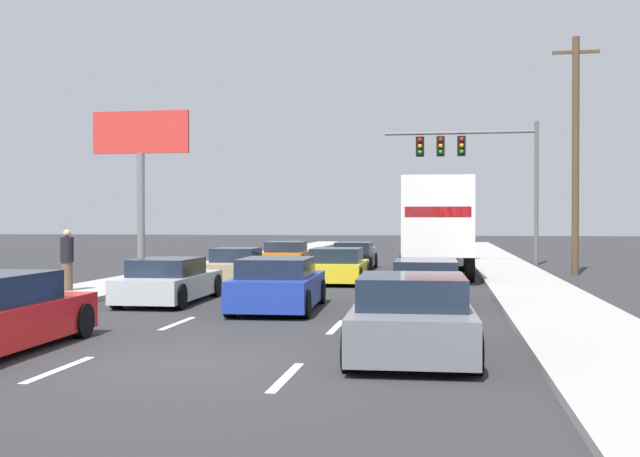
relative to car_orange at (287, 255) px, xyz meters
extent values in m
plane|color=#2B2B2D|center=(3.23, 2.18, -0.57)|extent=(140.00, 140.00, 0.00)
cube|color=#9E9E99|center=(9.81, -2.82, -0.50)|extent=(2.65, 80.00, 0.14)
cube|color=#9E9E99|center=(-3.34, -2.82, -0.50)|extent=(2.65, 80.00, 0.14)
cube|color=silver|center=(1.53, -23.64, -0.56)|extent=(0.14, 2.00, 0.01)
cube|color=silver|center=(1.53, -18.64, -0.56)|extent=(0.14, 2.00, 0.01)
cube|color=silver|center=(1.53, -13.64, -0.56)|extent=(0.14, 2.00, 0.01)
cube|color=silver|center=(1.53, -8.64, -0.56)|extent=(0.14, 2.00, 0.01)
cube|color=silver|center=(1.53, -3.64, -0.56)|extent=(0.14, 2.00, 0.01)
cube|color=silver|center=(1.53, 1.36, -0.56)|extent=(0.14, 2.00, 0.01)
cube|color=silver|center=(1.53, 6.36, -0.56)|extent=(0.14, 2.00, 0.01)
cube|color=silver|center=(1.53, 11.36, -0.56)|extent=(0.14, 2.00, 0.01)
cube|color=silver|center=(1.53, 16.36, -0.56)|extent=(0.14, 2.00, 0.01)
cube|color=silver|center=(1.53, 21.36, -0.56)|extent=(0.14, 2.00, 0.01)
cube|color=silver|center=(1.53, 26.36, -0.56)|extent=(0.14, 2.00, 0.01)
cube|color=silver|center=(4.93, -23.64, -0.56)|extent=(0.14, 2.00, 0.01)
cube|color=silver|center=(4.93, -18.64, -0.56)|extent=(0.14, 2.00, 0.01)
cube|color=silver|center=(4.93, -13.64, -0.56)|extent=(0.14, 2.00, 0.01)
cube|color=silver|center=(4.93, -8.64, -0.56)|extent=(0.14, 2.00, 0.01)
cube|color=silver|center=(4.93, -3.64, -0.56)|extent=(0.14, 2.00, 0.01)
cube|color=silver|center=(4.93, 1.36, -0.56)|extent=(0.14, 2.00, 0.01)
cube|color=silver|center=(4.93, 6.36, -0.56)|extent=(0.14, 2.00, 0.01)
cube|color=silver|center=(4.93, 11.36, -0.56)|extent=(0.14, 2.00, 0.01)
cube|color=silver|center=(4.93, 16.36, -0.56)|extent=(0.14, 2.00, 0.01)
cube|color=silver|center=(4.93, 21.36, -0.56)|extent=(0.14, 2.00, 0.01)
cube|color=silver|center=(4.93, 26.36, -0.56)|extent=(0.14, 2.00, 0.01)
cube|color=orange|center=(0.00, 0.06, -0.12)|extent=(2.05, 4.27, 0.61)
cube|color=#192333|center=(0.01, -0.19, 0.41)|extent=(1.73, 2.23, 0.46)
cylinder|color=black|center=(-0.94, 1.56, -0.25)|extent=(0.25, 0.65, 0.64)
cylinder|color=black|center=(0.80, 1.64, -0.25)|extent=(0.25, 0.65, 0.64)
cylinder|color=black|center=(-0.80, -1.52, -0.25)|extent=(0.25, 0.65, 0.64)
cylinder|color=black|center=(0.94, -1.45, -0.25)|extent=(0.25, 0.65, 0.64)
cube|color=tan|center=(-0.13, -7.98, -0.13)|extent=(1.82, 4.12, 0.59)
cube|color=#192333|center=(-0.12, -8.13, 0.40)|extent=(1.55, 1.77, 0.48)
cylinder|color=black|center=(-0.96, -6.51, -0.25)|extent=(0.24, 0.65, 0.64)
cylinder|color=black|center=(0.62, -6.47, -0.25)|extent=(0.24, 0.65, 0.64)
cylinder|color=black|center=(-0.87, -9.48, -0.25)|extent=(0.24, 0.65, 0.64)
cylinder|color=black|center=(0.71, -9.44, -0.25)|extent=(0.24, 0.65, 0.64)
cube|color=#B7BABF|center=(-0.11, -14.72, -0.13)|extent=(1.82, 4.35, 0.60)
cube|color=#192333|center=(-0.10, -14.94, 0.39)|extent=(1.56, 2.13, 0.44)
cylinder|color=black|center=(-0.95, -13.13, -0.25)|extent=(0.24, 0.65, 0.64)
cylinder|color=black|center=(0.65, -13.09, -0.25)|extent=(0.24, 0.65, 0.64)
cylinder|color=black|center=(-0.87, -16.34, -0.25)|extent=(0.24, 0.65, 0.64)
cylinder|color=black|center=(0.73, -16.30, -0.25)|extent=(0.24, 0.65, 0.64)
cylinder|color=black|center=(-1.16, -20.82, -0.25)|extent=(0.23, 0.64, 0.64)
cylinder|color=black|center=(0.45, -20.79, -0.25)|extent=(0.23, 0.64, 0.64)
cube|color=black|center=(3.16, -0.52, -0.14)|extent=(1.81, 4.20, 0.58)
cube|color=#192333|center=(3.16, -0.53, 0.40)|extent=(1.57, 2.17, 0.49)
cylinder|color=black|center=(2.33, 1.00, -0.25)|extent=(0.23, 0.64, 0.64)
cylinder|color=black|center=(3.95, 1.02, -0.25)|extent=(0.23, 0.64, 0.64)
cylinder|color=black|center=(2.38, -2.07, -0.25)|extent=(0.23, 0.64, 0.64)
cylinder|color=black|center=(4.00, -2.05, -0.25)|extent=(0.23, 0.64, 0.64)
cube|color=yellow|center=(3.46, -7.88, -0.13)|extent=(1.93, 4.07, 0.59)
cube|color=#192333|center=(3.46, -8.13, 0.41)|extent=(1.67, 1.99, 0.49)
cylinder|color=black|center=(2.56, -6.43, -0.25)|extent=(0.23, 0.64, 0.64)
cylinder|color=black|center=(4.31, -6.40, -0.25)|extent=(0.23, 0.64, 0.64)
cylinder|color=black|center=(2.61, -9.37, -0.25)|extent=(0.23, 0.64, 0.64)
cylinder|color=black|center=(4.36, -9.34, -0.25)|extent=(0.23, 0.64, 0.64)
cube|color=#1E389E|center=(3.13, -15.96, -0.08)|extent=(2.01, 4.15, 0.70)
cube|color=#192333|center=(3.15, -16.26, 0.49)|extent=(1.70, 2.17, 0.45)
cylinder|color=black|center=(2.22, -14.51, -0.25)|extent=(0.25, 0.65, 0.64)
cylinder|color=black|center=(3.92, -14.44, -0.25)|extent=(0.25, 0.65, 0.64)
cylinder|color=black|center=(2.35, -17.48, -0.25)|extent=(0.25, 0.65, 0.64)
cylinder|color=black|center=(4.05, -17.40, -0.25)|extent=(0.25, 0.65, 0.64)
cube|color=white|center=(6.83, -5.66, 1.75)|extent=(2.59, 6.34, 2.74)
cube|color=red|center=(6.91, -8.78, 1.89)|extent=(2.18, 0.10, 0.36)
cube|color=white|center=(6.71, -1.41, 0.86)|extent=(2.38, 2.30, 2.24)
cylinder|color=black|center=(5.55, -1.44, -0.09)|extent=(0.33, 0.97, 0.96)
cylinder|color=black|center=(7.87, -1.38, -0.09)|extent=(0.33, 0.97, 0.96)
cylinder|color=black|center=(5.71, -6.95, -0.09)|extent=(0.33, 0.97, 0.96)
cylinder|color=black|center=(8.02, -6.89, -0.09)|extent=(0.33, 0.97, 0.96)
cube|color=maroon|center=(6.64, -13.72, -0.14)|extent=(1.92, 4.61, 0.57)
cube|color=#192333|center=(6.64, -13.67, 0.35)|extent=(1.66, 2.28, 0.42)
cylinder|color=black|center=(5.75, -12.00, -0.25)|extent=(0.23, 0.64, 0.64)
cylinder|color=black|center=(7.48, -11.97, -0.25)|extent=(0.23, 0.64, 0.64)
cylinder|color=black|center=(5.80, -15.48, -0.25)|extent=(0.23, 0.64, 0.64)
cylinder|color=black|center=(7.53, -15.45, -0.25)|extent=(0.23, 0.64, 0.64)
cube|color=slate|center=(6.60, -21.54, -0.09)|extent=(2.04, 4.25, 0.68)
cube|color=#192333|center=(6.61, -21.78, 0.50)|extent=(1.74, 2.15, 0.49)
cylinder|color=black|center=(5.66, -20.03, -0.25)|extent=(0.24, 0.65, 0.64)
cylinder|color=black|center=(7.43, -19.97, -0.25)|extent=(0.24, 0.65, 0.64)
cylinder|color=black|center=(5.77, -23.12, -0.25)|extent=(0.24, 0.65, 0.64)
cylinder|color=black|center=(7.54, -23.06, -0.25)|extent=(0.24, 0.65, 0.64)
cylinder|color=#595B56|center=(11.52, 3.80, 2.91)|extent=(0.20, 0.20, 6.96)
cylinder|color=#595B56|center=(7.86, 3.80, 5.90)|extent=(7.32, 0.14, 0.14)
cube|color=black|center=(7.96, 3.80, 5.25)|extent=(0.40, 0.56, 0.95)
sphere|color=red|center=(7.96, 3.49, 5.55)|extent=(0.20, 0.20, 0.20)
sphere|color=orange|center=(7.96, 3.49, 5.25)|extent=(0.20, 0.20, 0.20)
sphere|color=green|center=(7.96, 3.49, 4.95)|extent=(0.20, 0.20, 0.20)
cube|color=black|center=(6.95, 3.80, 5.25)|extent=(0.40, 0.56, 0.95)
sphere|color=red|center=(6.95, 3.49, 5.55)|extent=(0.20, 0.20, 0.20)
sphere|color=orange|center=(6.95, 3.49, 5.25)|extent=(0.20, 0.20, 0.20)
sphere|color=green|center=(6.95, 3.49, 4.95)|extent=(0.20, 0.20, 0.20)
cube|color=black|center=(5.94, 3.80, 5.25)|extent=(0.40, 0.56, 0.95)
sphere|color=red|center=(5.94, 3.49, 5.55)|extent=(0.20, 0.20, 0.20)
sphere|color=orange|center=(5.94, 3.49, 5.25)|extent=(0.20, 0.20, 0.20)
sphere|color=green|center=(5.94, 3.49, 4.95)|extent=(0.20, 0.20, 0.20)
cylinder|color=brown|center=(12.24, -2.83, 4.14)|extent=(0.28, 0.28, 9.42)
cube|color=brown|center=(12.24, -2.83, 8.25)|extent=(1.80, 0.12, 0.12)
cylinder|color=slate|center=(-7.16, 0.26, 2.12)|extent=(0.36, 0.36, 5.37)
cube|color=red|center=(-7.16, 0.26, 5.81)|extent=(4.75, 0.20, 2.01)
cylinder|color=brown|center=(-3.73, -13.42, -0.01)|extent=(0.32, 0.32, 0.83)
cylinder|color=black|center=(-3.73, -13.42, 0.77)|extent=(0.38, 0.38, 0.73)
sphere|color=tan|center=(-3.73, -13.42, 1.24)|extent=(0.22, 0.22, 0.22)
camera|label=1|loc=(7.10, -33.95, 1.63)|focal=42.49mm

